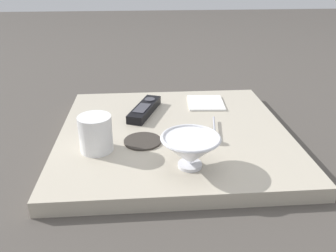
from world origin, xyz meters
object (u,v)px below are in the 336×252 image
coffee_mug (96,134)px  tv_remote_near (145,109)px  teaspoon (215,135)px  drink_coaster (143,141)px  cereal_bowl (190,150)px  folded_napkin (206,103)px

coffee_mug → tv_remote_near: size_ratio=0.48×
teaspoon → tv_remote_near: tv_remote_near is taller
teaspoon → drink_coaster: 0.19m
cereal_bowl → drink_coaster: (0.11, -0.13, -0.04)m
cereal_bowl → teaspoon: 0.16m
coffee_mug → drink_coaster: coffee_mug is taller
tv_remote_near → folded_napkin: (-0.21, -0.06, -0.01)m
cereal_bowl → teaspoon: bearing=-123.4°
tv_remote_near → drink_coaster: bearing=87.5°
teaspoon → tv_remote_near: size_ratio=0.77×
coffee_mug → teaspoon: (-0.31, -0.03, -0.03)m
tv_remote_near → drink_coaster: 0.19m
drink_coaster → folded_napkin: 0.34m
cereal_bowl → tv_remote_near: bearing=-72.8°
teaspoon → coffee_mug: bearing=6.1°
teaspoon → folded_napkin: (-0.02, -0.26, -0.01)m
tv_remote_near → folded_napkin: 0.22m
cereal_bowl → tv_remote_near: size_ratio=0.71×
coffee_mug → folded_napkin: size_ratio=0.66×
teaspoon → drink_coaster: size_ratio=1.48×
teaspoon → drink_coaster: (0.19, -0.00, -0.01)m
folded_napkin → teaspoon: bearing=85.2°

